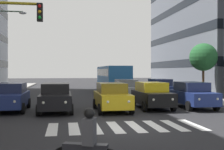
{
  "coord_description": "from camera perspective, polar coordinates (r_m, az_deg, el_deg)",
  "views": [
    {
      "loc": [
        2.65,
        12.7,
        2.46
      ],
      "look_at": [
        -0.13,
        -4.49,
        2.22
      ],
      "focal_mm": 47.36,
      "sensor_mm": 36.0,
      "label": 1
    }
  ],
  "objects": [
    {
      "name": "ground_plane",
      "position": [
        13.2,
        2.58,
        -9.95
      ],
      "size": [
        180.0,
        180.0,
        0.0
      ],
      "primitive_type": "plane",
      "color": "#262628"
    },
    {
      "name": "motorcycle_with_rider",
      "position": [
        7.36,
        -4.92,
        -13.48
      ],
      "size": [
        1.63,
        0.67,
        1.57
      ],
      "color": "black",
      "rests_on": "ground_plane"
    },
    {
      "name": "car_row2_1",
      "position": [
        25.69,
        2.76,
        -2.73
      ],
      "size": [
        2.02,
        4.44,
        1.72
      ],
      "color": "#B2B7BC",
      "rests_on": "ground_plane"
    },
    {
      "name": "car_4",
      "position": [
        19.18,
        -18.95,
        -3.97
      ],
      "size": [
        2.02,
        4.44,
        1.72
      ],
      "color": "navy",
      "rests_on": "ground_plane"
    },
    {
      "name": "car_row2_0",
      "position": [
        27.52,
        9.34,
        -2.51
      ],
      "size": [
        2.02,
        4.44,
        1.72
      ],
      "color": "navy",
      "rests_on": "ground_plane"
    },
    {
      "name": "bus_behind_traffic",
      "position": [
        35.01,
        0.11,
        -0.2
      ],
      "size": [
        2.78,
        10.5,
        3.0
      ],
      "color": "#286BAD",
      "rests_on": "ground_plane"
    },
    {
      "name": "car_2",
      "position": [
        18.13,
        -0.04,
        -4.2
      ],
      "size": [
        2.02,
        4.44,
        1.72
      ],
      "color": "gold",
      "rests_on": "ground_plane"
    },
    {
      "name": "car_3",
      "position": [
        18.11,
        -10.82,
        -4.22
      ],
      "size": [
        2.02,
        4.44,
        1.72
      ],
      "color": "black",
      "rests_on": "ground_plane"
    },
    {
      "name": "street_tree_1",
      "position": [
        26.65,
        17.22,
        3.29
      ],
      "size": [
        2.39,
        2.39,
        4.7
      ],
      "color": "#513823",
      "rests_on": "sidewalk_left"
    },
    {
      "name": "car_1",
      "position": [
        19.53,
        7.7,
        -3.85
      ],
      "size": [
        2.02,
        4.44,
        1.72
      ],
      "color": "black",
      "rests_on": "ground_plane"
    },
    {
      "name": "building_left_block_0",
      "position": [
        39.09,
        18.7,
        9.32
      ],
      "size": [
        9.59,
        20.1,
        16.59
      ],
      "color": "slate",
      "rests_on": "ground_plane"
    },
    {
      "name": "car_0",
      "position": [
        20.34,
        15.22,
        -3.68
      ],
      "size": [
        2.02,
        4.44,
        1.72
      ],
      "color": "navy",
      "rests_on": "ground_plane"
    },
    {
      "name": "crosswalk_markings",
      "position": [
        13.2,
        2.58,
        -9.94
      ],
      "size": [
        6.75,
        2.8,
        0.01
      ],
      "color": "silver",
      "rests_on": "ground_plane"
    }
  ]
}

